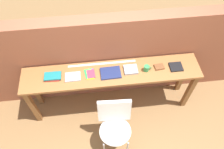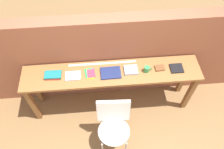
# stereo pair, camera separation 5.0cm
# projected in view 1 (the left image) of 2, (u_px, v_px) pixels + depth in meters

# --- Properties ---
(ground_plane) EXTENTS (40.00, 40.00, 0.00)m
(ground_plane) POSITION_uv_depth(u_px,v_px,m) (114.00, 119.00, 3.56)
(ground_plane) COLOR olive
(brick_wall_back) EXTENTS (6.00, 0.20, 1.55)m
(brick_wall_back) POSITION_uv_depth(u_px,v_px,m) (109.00, 59.00, 3.30)
(brick_wall_back) COLOR #935138
(brick_wall_back) RESTS_ON ground
(sideboard) EXTENTS (2.50, 0.44, 0.88)m
(sideboard) POSITION_uv_depth(u_px,v_px,m) (112.00, 78.00, 3.14)
(sideboard) COLOR #996033
(sideboard) RESTS_ON ground
(chair_white_moulded) EXTENTS (0.46, 0.47, 0.89)m
(chair_white_moulded) POSITION_uv_depth(u_px,v_px,m) (115.00, 124.00, 2.95)
(chair_white_moulded) COLOR silver
(chair_white_moulded) RESTS_ON ground
(book_stack_leftmost) EXTENTS (0.23, 0.14, 0.05)m
(book_stack_leftmost) POSITION_uv_depth(u_px,v_px,m) (53.00, 77.00, 2.95)
(book_stack_leftmost) COLOR red
(book_stack_leftmost) RESTS_ON sideboard
(magazine_cycling) EXTENTS (0.21, 0.16, 0.02)m
(magazine_cycling) POSITION_uv_depth(u_px,v_px,m) (73.00, 77.00, 2.97)
(magazine_cycling) COLOR #9E9EA3
(magazine_cycling) RESTS_ON sideboard
(pamphlet_pile_colourful) EXTENTS (0.16, 0.19, 0.01)m
(pamphlet_pile_colourful) POSITION_uv_depth(u_px,v_px,m) (90.00, 74.00, 3.00)
(pamphlet_pile_colourful) COLOR purple
(pamphlet_pile_colourful) RESTS_ON sideboard
(book_open_centre) EXTENTS (0.28, 0.21, 0.02)m
(book_open_centre) POSITION_uv_depth(u_px,v_px,m) (111.00, 73.00, 3.00)
(book_open_centre) COLOR navy
(book_open_centre) RESTS_ON sideboard
(book_grey_hardcover) EXTENTS (0.19, 0.17, 0.03)m
(book_grey_hardcover) POSITION_uv_depth(u_px,v_px,m) (131.00, 69.00, 3.03)
(book_grey_hardcover) COLOR #9E9EA3
(book_grey_hardcover) RESTS_ON sideboard
(mug) EXTENTS (0.11, 0.08, 0.09)m
(mug) POSITION_uv_depth(u_px,v_px,m) (147.00, 68.00, 3.01)
(mug) COLOR #338C4C
(mug) RESTS_ON sideboard
(leather_journal_brown) EXTENTS (0.14, 0.11, 0.02)m
(leather_journal_brown) POSITION_uv_depth(u_px,v_px,m) (159.00, 67.00, 3.07)
(leather_journal_brown) COLOR brown
(leather_journal_brown) RESTS_ON sideboard
(book_repair_rightmost) EXTENTS (0.18, 0.16, 0.02)m
(book_repair_rightmost) POSITION_uv_depth(u_px,v_px,m) (176.00, 67.00, 3.07)
(book_repair_rightmost) COLOR black
(book_repair_rightmost) RESTS_ON sideboard
(ruler_metal_back_edge) EXTENTS (0.97, 0.03, 0.00)m
(ruler_metal_back_edge) POSITION_uv_depth(u_px,v_px,m) (102.00, 64.00, 3.11)
(ruler_metal_back_edge) COLOR silver
(ruler_metal_back_edge) RESTS_ON sideboard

